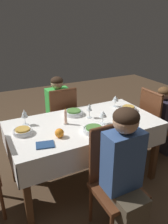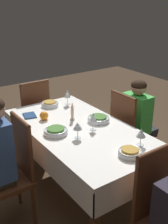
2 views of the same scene
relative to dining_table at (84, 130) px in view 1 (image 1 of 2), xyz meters
name	(u,v)px [view 1 (image 1 of 2)]	position (x,y,z in m)	size (l,w,h in m)	color
ground_plane	(84,179)	(0.00, 0.00, -0.66)	(8.00, 8.00, 0.00)	#4C3826
dining_table	(84,130)	(0.00, 0.00, 0.00)	(1.59, 0.84, 0.75)	white
chair_south	(113,177)	(-0.05, -0.64, -0.14)	(0.38, 0.39, 0.96)	#562D19
chair_north	(61,119)	(-0.01, 0.64, -0.14)	(0.38, 0.39, 0.96)	#562D19
chair_east	(154,123)	(1.02, -0.01, -0.14)	(0.39, 0.38, 0.96)	#562D19
person_adult_denim	(126,172)	(-0.05, -0.80, 0.01)	(0.30, 0.34, 1.18)	#4C4233
person_child_green	(57,110)	(-0.01, 0.81, -0.07)	(0.30, 0.33, 1.07)	#282833
person_child_dark	(164,119)	(1.18, -0.01, -0.11)	(0.33, 0.30, 0.98)	#282833
bowl_south	(94,129)	(-0.01, -0.24, 0.12)	(0.21, 0.21, 0.06)	silver
wine_glass_south	(103,114)	(0.16, -0.12, 0.20)	(0.08, 0.08, 0.14)	white
bowl_north	(74,112)	(-0.01, 0.23, 0.12)	(0.21, 0.21, 0.06)	silver
wine_glass_north	(89,108)	(0.11, 0.08, 0.21)	(0.06, 0.06, 0.17)	white
bowl_east	(129,108)	(0.62, 0.05, 0.12)	(0.18, 0.18, 0.06)	silver
wine_glass_east	(115,99)	(0.55, 0.23, 0.20)	(0.08, 0.08, 0.15)	white
bowl_west	(23,131)	(-0.63, 0.04, 0.12)	(0.18, 0.18, 0.06)	silver
wine_glass_west	(24,114)	(-0.56, 0.22, 0.21)	(0.07, 0.07, 0.17)	white
candle_centerpiece	(66,118)	(-0.19, 0.05, 0.16)	(0.05, 0.05, 0.17)	beige
orange_fruit	(59,133)	(-0.34, -0.18, 0.13)	(0.09, 0.09, 0.09)	orange
napkin_red_folded	(45,145)	(-0.51, -0.26, 0.10)	(0.18, 0.15, 0.01)	navy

